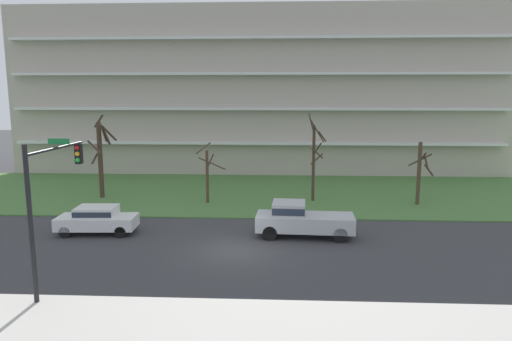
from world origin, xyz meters
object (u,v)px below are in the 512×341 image
at_px(tree_right, 420,172).
at_px(sedan_white_center_left, 97,219).
at_px(traffic_signal_mast, 50,189).
at_px(pickup_silver_near_left, 301,219).
at_px(tree_far_left, 101,155).
at_px(tree_left, 208,174).
at_px(tree_center, 314,159).

xyz_separation_m(tree_right, sedan_white_center_left, (-20.38, -7.87, -1.58)).
bearing_deg(traffic_signal_mast, pickup_silver_near_left, 36.12).
bearing_deg(tree_far_left, tree_right, -2.65).
bearing_deg(tree_right, pickup_silver_near_left, -138.30).
height_order(tree_far_left, sedan_white_center_left, tree_far_left).
bearing_deg(pickup_silver_near_left, traffic_signal_mast, 39.15).
height_order(pickup_silver_near_left, traffic_signal_mast, traffic_signal_mast).
height_order(tree_left, sedan_white_center_left, tree_left).
bearing_deg(sedan_white_center_left, tree_right, -161.90).
bearing_deg(tree_center, pickup_silver_near_left, -99.00).
distance_m(sedan_white_center_left, traffic_signal_mast, 8.28).
xyz_separation_m(tree_right, pickup_silver_near_left, (-8.81, -7.85, -1.43)).
bearing_deg(tree_left, tree_far_left, 170.89).
relative_size(tree_left, tree_right, 0.97).
xyz_separation_m(pickup_silver_near_left, traffic_signal_mast, (-10.29, -7.51, 3.14)).
height_order(tree_right, traffic_signal_mast, traffic_signal_mast).
bearing_deg(tree_left, tree_center, 7.40).
distance_m(tree_center, pickup_silver_near_left, 9.00).
relative_size(tree_far_left, traffic_signal_mast, 1.05).
relative_size(tree_left, sedan_white_center_left, 0.99).
bearing_deg(tree_left, traffic_signal_mast, -104.54).
relative_size(tree_far_left, tree_center, 0.98).
distance_m(tree_far_left, tree_right, 23.55).
bearing_deg(tree_left, tree_right, 0.94).
bearing_deg(traffic_signal_mast, tree_center, 54.14).
distance_m(tree_far_left, tree_center, 16.06).
distance_m(tree_left, traffic_signal_mast, 15.73).
bearing_deg(sedan_white_center_left, tree_far_left, -73.76).
distance_m(tree_center, traffic_signal_mast, 19.91).
relative_size(tree_left, tree_center, 0.68).
xyz_separation_m(tree_right, traffic_signal_mast, (-19.10, -15.36, 1.70)).
distance_m(tree_left, tree_center, 7.86).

